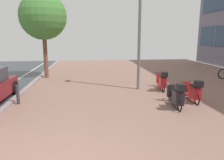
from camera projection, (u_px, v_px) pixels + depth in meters
scooter_near at (162, 81)px, 10.64m from camera, size 0.60×1.73×1.01m
scooter_mid at (193, 91)px, 8.77m from camera, size 0.53×1.80×0.99m
scooter_far at (177, 96)px, 8.03m from camera, size 0.55×1.74×1.02m
lamp_post at (140, 16)px, 10.25m from camera, size 0.20×0.52×6.50m
street_tree at (43, 16)px, 13.22m from camera, size 2.87×2.87×5.25m
bollard_far at (18, 95)px, 8.48m from camera, size 0.12×0.12×0.76m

